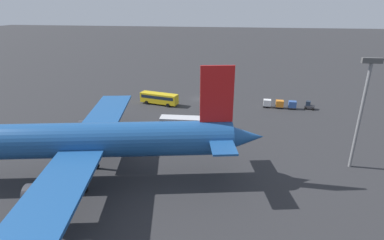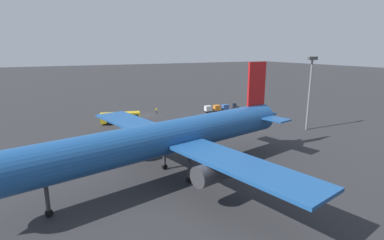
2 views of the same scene
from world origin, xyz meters
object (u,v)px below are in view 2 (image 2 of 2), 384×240
Objects in this scene: airplane at (167,138)px; worker_person at (156,110)px; baggage_tug at (235,106)px; cargo_cart_orange at (217,108)px; cargo_cart_white at (208,109)px; shuttle_bus_far at (185,127)px; cargo_cart_blue at (225,107)px; shuttle_bus_near at (120,117)px.

airplane reaches higher than worker_person.
worker_person is (25.61, -6.02, -0.07)m from baggage_tug.
airplane is 52.81m from cargo_cart_orange.
airplane is at bearing 52.78° from cargo_cart_white.
baggage_tug is 1.52× the size of worker_person.
worker_person is at bearing -120.58° from airplane.
worker_person is (-15.64, -46.62, -5.67)m from airplane.
shuttle_bus_far is 28.29m from cargo_cart_orange.
cargo_cart_orange is (-18.21, 6.45, 0.32)m from worker_person.
airplane reaches higher than baggage_tug.
cargo_cart_orange is at bearing 175.46° from cargo_cart_white.
shuttle_bus_far is 26.26m from cargo_cart_white.
cargo_cart_blue is at bearing 162.87° from worker_person.
cargo_cart_blue is 3.15m from cargo_cart_orange.
cargo_cart_blue reaches higher than worker_person.
shuttle_bus_near is 6.13× the size of worker_person.
shuttle_bus_near is 28.57m from cargo_cart_white.
shuttle_bus_far reaches higher than worker_person.
airplane reaches higher than shuttle_bus_near.
cargo_cart_blue is at bearing -144.26° from shuttle_bus_far.
shuttle_bus_near reaches higher than cargo_cart_blue.
shuttle_bus_far is 5.67× the size of cargo_cart_blue.
shuttle_bus_near is at bearing 18.14° from baggage_tug.
worker_person is at bearing -17.13° from cargo_cart_blue.
shuttle_bus_far is at bearing 42.93° from cargo_cart_orange.
airplane is 54.78m from cargo_cart_blue.
airplane is 25.13m from shuttle_bus_far.
cargo_cart_orange is (-20.71, -19.26, -0.75)m from shuttle_bus_far.
baggage_tug is at bearing 166.78° from worker_person.
worker_person is 0.84× the size of cargo_cart_white.
shuttle_bus_near reaches higher than baggage_tug.
worker_person is 0.84× the size of cargo_cart_orange.
cargo_cart_white is at bearing -3.51° from cargo_cart_blue.
airplane is at bearing 49.88° from cargo_cart_orange.
airplane is at bearing 99.78° from shuttle_bus_near.
baggage_tug reaches higher than cargo_cart_white.
airplane reaches higher than cargo_cart_white.
cargo_cart_white is (-28.48, -2.14, -0.64)m from shuttle_bus_near.
cargo_cart_blue is at bearing 176.49° from cargo_cart_white.
shuttle_bus_near is at bearing 4.30° from cargo_cart_white.
worker_person is 0.84× the size of cargo_cart_blue.
shuttle_bus_far is 5.67× the size of cargo_cart_white.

